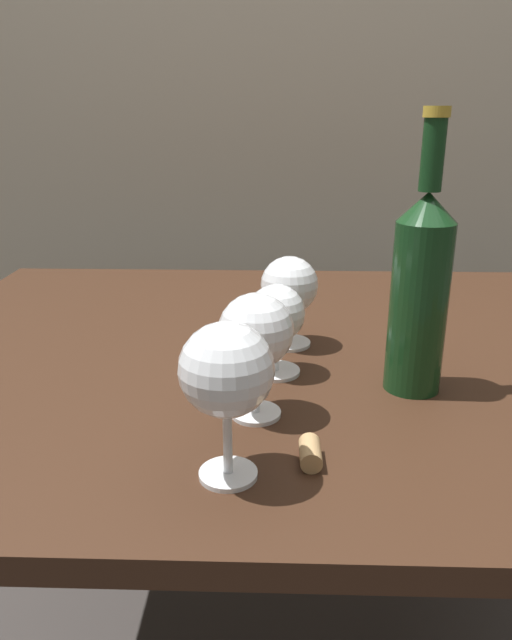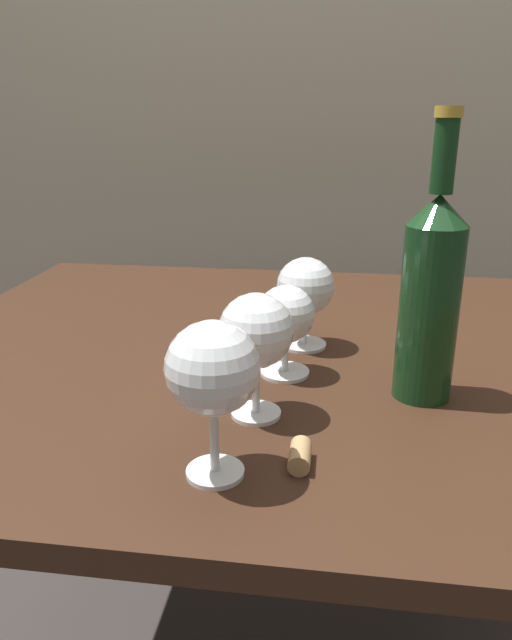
{
  "view_description": "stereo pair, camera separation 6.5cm",
  "coord_description": "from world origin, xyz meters",
  "px_view_note": "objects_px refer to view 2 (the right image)",
  "views": [
    {
      "loc": [
        0.01,
        -0.82,
        1.07
      ],
      "look_at": [
        -0.01,
        -0.21,
        0.85
      ],
      "focal_mm": 33.28,
      "sensor_mm": 36.0,
      "label": 1
    },
    {
      "loc": [
        0.08,
        -0.81,
        1.07
      ],
      "look_at": [
        -0.01,
        -0.21,
        0.85
      ],
      "focal_mm": 33.28,
      "sensor_mm": 36.0,
      "label": 2
    }
  ],
  "objects_px": {
    "wine_glass_empty": "(256,333)",
    "wine_glass_rose": "(305,288)",
    "cork": "(300,456)",
    "wine_glass_merlot": "(213,372)",
    "wine_glass_cabernet": "(286,317)",
    "wine_bottle": "(430,293)"
  },
  "relations": [
    {
      "from": "cork",
      "to": "wine_glass_empty",
      "type": "bearing_deg",
      "value": 120.63
    },
    {
      "from": "wine_glass_cabernet",
      "to": "wine_glass_merlot",
      "type": "bearing_deg",
      "value": -100.69
    },
    {
      "from": "wine_glass_merlot",
      "to": "cork",
      "type": "xyz_separation_m",
      "value": [
        0.08,
        0.03,
        -0.1
      ]
    },
    {
      "from": "wine_glass_rose",
      "to": "wine_glass_cabernet",
      "type": "bearing_deg",
      "value": -100.5
    },
    {
      "from": "wine_glass_empty",
      "to": "cork",
      "type": "distance_m",
      "value": 0.14
    },
    {
      "from": "wine_glass_merlot",
      "to": "wine_glass_cabernet",
      "type": "bearing_deg",
      "value": 79.31
    },
    {
      "from": "wine_glass_empty",
      "to": "cork",
      "type": "xyz_separation_m",
      "value": [
        0.06,
        -0.1,
        -0.09
      ]
    },
    {
      "from": "cork",
      "to": "wine_glass_merlot",
      "type": "bearing_deg",
      "value": -162.03
    },
    {
      "from": "wine_bottle",
      "to": "cork",
      "type": "distance_m",
      "value": 0.25
    },
    {
      "from": "wine_glass_merlot",
      "to": "cork",
      "type": "relative_size",
      "value": 3.72
    },
    {
      "from": "wine_bottle",
      "to": "wine_glass_rose",
      "type": "bearing_deg",
      "value": 137.04
    },
    {
      "from": "wine_glass_merlot",
      "to": "wine_bottle",
      "type": "height_order",
      "value": "wine_bottle"
    },
    {
      "from": "wine_bottle",
      "to": "cork",
      "type": "relative_size",
      "value": 8.02
    },
    {
      "from": "wine_glass_rose",
      "to": "cork",
      "type": "distance_m",
      "value": 0.33
    },
    {
      "from": "wine_glass_merlot",
      "to": "wine_glass_rose",
      "type": "height_order",
      "value": "wine_glass_merlot"
    },
    {
      "from": "cork",
      "to": "wine_bottle",
      "type": "bearing_deg",
      "value": 51.94
    },
    {
      "from": "wine_bottle",
      "to": "cork",
      "type": "bearing_deg",
      "value": -128.06
    },
    {
      "from": "wine_glass_empty",
      "to": "wine_glass_cabernet",
      "type": "xyz_separation_m",
      "value": [
        0.02,
        0.12,
        -0.02
      ]
    },
    {
      "from": "wine_glass_empty",
      "to": "cork",
      "type": "relative_size",
      "value": 3.48
    },
    {
      "from": "wine_glass_empty",
      "to": "wine_glass_rose",
      "type": "xyz_separation_m",
      "value": [
        0.04,
        0.22,
        -0.01
      ]
    },
    {
      "from": "wine_glass_merlot",
      "to": "wine_glass_cabernet",
      "type": "xyz_separation_m",
      "value": [
        0.05,
        0.24,
        -0.03
      ]
    },
    {
      "from": "wine_glass_merlot",
      "to": "wine_bottle",
      "type": "bearing_deg",
      "value": 42.8
    }
  ]
}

